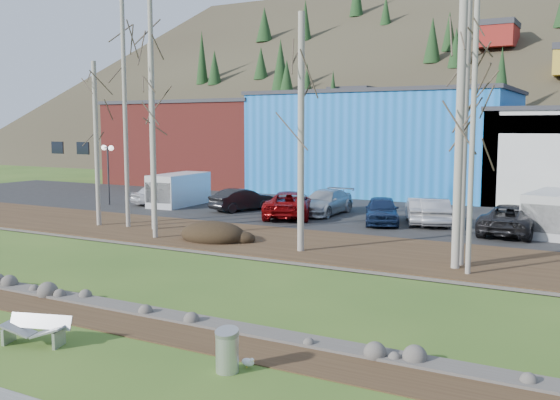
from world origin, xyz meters
The scene contains 33 objects.
ground centered at (0.00, 0.00, 0.00)m, with size 200.00×200.00×0.00m, color #34561C.
dirt_strip centered at (0.00, 2.10, 0.01)m, with size 80.00×1.80×0.03m, color #382616.
near_bank_rocks centered at (0.00, 3.10, 0.00)m, with size 80.00×0.80×0.50m, color #47423D, non-canonical shape.
river centered at (0.00, 7.20, 0.00)m, with size 80.00×8.00×0.90m, color black, non-canonical shape.
far_bank_rocks centered at (0.00, 11.30, 0.00)m, with size 80.00×0.80×0.46m, color #47423D, non-canonical shape.
far_bank centered at (0.00, 14.50, 0.07)m, with size 80.00×7.00×0.15m, color #382616.
parking_lot centered at (0.00, 25.00, 0.07)m, with size 80.00×14.00×0.14m, color black.
building_brick centered at (-24.00, 39.00, 3.91)m, with size 16.32×12.24×7.80m.
building_blue centered at (-6.00, 39.00, 4.16)m, with size 20.40×12.24×8.30m.
hillside centered at (0.00, 84.00, 17.50)m, with size 160.00×72.00×35.00m, color #332A1E, non-canonical shape.
bench_damaged centered at (-1.30, -0.28, 0.38)m, with size 1.75×1.00×0.74m.
litter_bin centered at (3.91, 0.57, 0.45)m, with size 0.52×0.52×0.89m, color silver.
seagull centered at (4.22, 0.96, 0.15)m, with size 0.38×0.18×0.28m.
dirt_mound centered at (-5.33, 13.20, 0.48)m, with size 3.32×2.34×0.65m, color black.
birch_0 centered at (-13.34, 13.91, 4.52)m, with size 0.25×0.25×8.74m.
birch_1 centered at (-11.56, 14.25, 6.15)m, with size 0.23×0.23×12.00m.
birch_2 centered at (-9.85, 14.37, 4.89)m, with size 0.30×0.30×9.49m.
birch_3 centered at (-8.13, 12.39, 5.98)m, with size 0.23×0.23×11.66m.
birch_4 centered at (-0.56, 12.92, 5.16)m, with size 0.28×0.28×10.02m.
birch_5 centered at (6.68, 12.09, 5.17)m, with size 0.19×0.19×10.04m.
birch_6 centered at (6.06, 12.81, 6.12)m, with size 0.31×0.31×11.94m.
birch_7 centered at (6.08, 13.45, 5.50)m, with size 0.27×0.27×10.69m.
street_lamp centered at (-19.29, 20.81, 3.33)m, with size 1.46×0.83×4.06m.
car_0 centered at (-16.39, 22.66, 0.81)m, with size 1.59×3.96×1.35m, color white.
car_1 centered at (-9.69, 22.64, 0.84)m, with size 1.49×4.27×1.41m, color black.
car_2 centered at (-5.63, 21.54, 0.92)m, with size 2.58×5.59×1.55m, color maroon.
car_3 centered at (-4.37, 23.65, 0.88)m, with size 2.08×5.12×1.49m, color #A5A9AD.
car_4 centered at (-0.07, 21.78, 0.89)m, with size 1.77×4.40×1.50m, color #18284B.
car_5 centered at (2.46, 22.91, 0.86)m, with size 1.53×4.38×1.44m, color #B2B2B4.
car_6 centered at (6.72, 21.69, 0.89)m, with size 2.49×5.40×1.50m, color #232326.
car_8 centered at (1.80, 22.91, 0.86)m, with size 1.53×4.38×1.44m, color #B2B2B4.
van_white centered at (8.51, 22.51, 1.20)m, with size 2.64×5.08×2.13m.
van_grey centered at (-14.87, 22.68, 1.21)m, with size 2.43×5.06×2.15m.
Camera 1 is at (11.42, -10.59, 5.45)m, focal length 40.00 mm.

